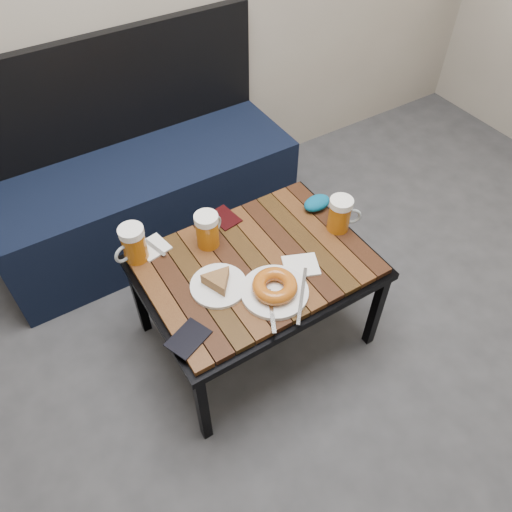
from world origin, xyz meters
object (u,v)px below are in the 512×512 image
passport_navy (188,338)px  bench (145,192)px  knit_pouch (317,203)px  beer_mug_left (133,244)px  passport_burgundy (224,218)px  cafe_table (256,269)px  beer_mug_centre (208,230)px  beer_mug_right (340,214)px  plate_pie (218,283)px  plate_bagel (275,288)px

passport_navy → bench: bearing=144.2°
bench → knit_pouch: 0.88m
beer_mug_left → knit_pouch: bearing=153.3°
passport_navy → passport_burgundy: same height
bench → passport_navy: size_ratio=10.64×
bench → beer_mug_left: (-0.24, -0.57, 0.27)m
bench → cafe_table: bearing=-81.4°
beer_mug_centre → beer_mug_left: bearing=137.6°
beer_mug_right → knit_pouch: bearing=119.8°
bench → knit_pouch: (0.48, -0.70, 0.23)m
cafe_table → beer_mug_centre: bearing=120.9°
passport_burgundy → beer_mug_centre: bearing=-151.5°
beer_mug_right → plate_pie: bearing=-149.8°
passport_navy → passport_burgundy: size_ratio=1.07×
plate_pie → passport_burgundy: bearing=57.4°
passport_burgundy → knit_pouch: bearing=-31.2°
passport_burgundy → passport_navy: bearing=-139.9°
cafe_table → beer_mug_centre: size_ratio=5.90×
beer_mug_centre → knit_pouch: (0.46, -0.05, -0.05)m
beer_mug_right → plate_bagel: size_ratio=0.51×
beer_mug_centre → knit_pouch: beer_mug_centre is taller
cafe_table → knit_pouch: knit_pouch is taller
beer_mug_left → cafe_table: bearing=129.3°
plate_pie → plate_bagel: plate_bagel is taller
beer_mug_left → passport_burgundy: size_ratio=1.19×
plate_bagel → passport_navy: bearing=-178.4°
plate_bagel → passport_burgundy: plate_bagel is taller
beer_mug_left → knit_pouch: beer_mug_left is taller
beer_mug_centre → cafe_table: bearing=-85.6°
bench → passport_burgundy: (0.14, -0.55, 0.20)m
beer_mug_right → plate_bagel: bearing=-131.3°
beer_mug_centre → plate_bagel: bearing=-103.2°
beer_mug_left → passport_burgundy: beer_mug_left is taller
beer_mug_left → plate_bagel: 0.53m
cafe_table → passport_burgundy: 0.26m
beer_mug_centre → knit_pouch: bearing=-33.1°
beer_mug_right → passport_navy: 0.74m
bench → cafe_table: bench is taller
bench → passport_navy: bench is taller
bench → beer_mug_centre: size_ratio=9.84×
plate_bagel → passport_navy: 0.34m
passport_navy → knit_pouch: (0.72, 0.29, 0.02)m
plate_bagel → plate_pie: bearing=139.8°
beer_mug_centre → plate_pie: (-0.07, -0.20, -0.05)m
passport_burgundy → beer_mug_right: bearing=-47.7°
beer_mug_centre → passport_navy: (-0.26, -0.34, -0.07)m
plate_pie → knit_pouch: plate_pie is taller
bench → knit_pouch: size_ratio=11.88×
beer_mug_left → knit_pouch: 0.74m
bench → beer_mug_right: (0.49, -0.83, 0.27)m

